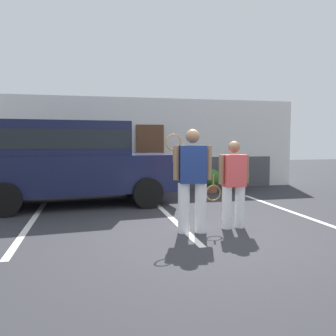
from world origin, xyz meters
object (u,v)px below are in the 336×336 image
object	(u,v)px
tennis_player_man	(192,179)
potted_plant_by_porch	(212,179)
tennis_player_woman	(233,183)
potted_plant_secondary	(239,177)
parked_suv	(72,159)

from	to	relation	value
tennis_player_man	potted_plant_by_porch	bearing A→B (deg)	-105.89
tennis_player_woman	potted_plant_secondary	world-z (taller)	tennis_player_woman
tennis_player_man	tennis_player_woman	distance (m)	0.84
parked_suv	potted_plant_by_porch	xyz separation A→B (m)	(4.09, 1.26, -0.75)
potted_plant_secondary	tennis_player_woman	bearing A→B (deg)	-115.57
tennis_player_man	potted_plant_by_porch	world-z (taller)	tennis_player_man
tennis_player_man	potted_plant_by_porch	xyz separation A→B (m)	(1.97, 4.41, -0.54)
parked_suv	potted_plant_secondary	world-z (taller)	parked_suv
tennis_player_woman	potted_plant_secondary	bearing A→B (deg)	-118.72
tennis_player_man	tennis_player_woman	xyz separation A→B (m)	(0.82, 0.14, -0.12)
parked_suv	tennis_player_man	xyz separation A→B (m)	(2.12, -3.15, -0.21)
parked_suv	tennis_player_woman	bearing A→B (deg)	-50.76
parked_suv	potted_plant_by_porch	distance (m)	4.34
tennis_player_man	potted_plant_secondary	xyz separation A→B (m)	(2.83, 4.33, -0.46)
parked_suv	potted_plant_secondary	bearing A→B (deg)	8.30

